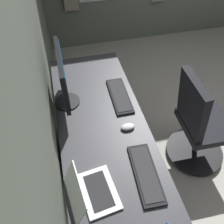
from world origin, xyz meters
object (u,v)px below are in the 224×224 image
(drawer_pedestal, at_px, (104,168))
(keyboard_spare, at_px, (146,173))
(mouse_main, at_px, (128,127))
(keyboard_main, at_px, (120,96))
(monitor_primary, at_px, (63,77))
(laptop_leftmost, at_px, (90,191))
(office_chair, at_px, (198,126))

(drawer_pedestal, bearing_deg, keyboard_spare, -146.90)
(drawer_pedestal, xyz_separation_m, mouse_main, (0.07, -0.20, 0.40))
(drawer_pedestal, xyz_separation_m, keyboard_main, (0.40, -0.23, 0.39))
(keyboard_main, xyz_separation_m, mouse_main, (-0.34, 0.03, 0.01))
(monitor_primary, height_order, laptop_leftmost, monitor_primary)
(monitor_primary, distance_m, keyboard_spare, 0.89)
(laptop_leftmost, xyz_separation_m, keyboard_spare, (0.05, -0.36, -0.03))
(keyboard_main, distance_m, office_chair, 0.76)
(monitor_primary, relative_size, keyboard_main, 1.19)
(laptop_leftmost, height_order, keyboard_main, laptop_leftmost)
(laptop_leftmost, height_order, office_chair, office_chair)
(drawer_pedestal, bearing_deg, office_chair, -80.45)
(laptop_leftmost, bearing_deg, mouse_main, -39.88)
(monitor_primary, bearing_deg, keyboard_main, -95.07)
(keyboard_main, bearing_deg, laptop_leftmost, 153.30)
(drawer_pedestal, xyz_separation_m, monitor_primary, (0.44, 0.20, 0.64))
(mouse_main, xyz_separation_m, office_chair, (0.08, -0.69, -0.29))
(mouse_main, relative_size, office_chair, 0.11)
(laptop_leftmost, bearing_deg, keyboard_spare, -82.58)
(monitor_primary, height_order, mouse_main, monitor_primary)
(monitor_primary, bearing_deg, mouse_main, -133.52)
(keyboard_main, bearing_deg, office_chair, -111.05)
(laptop_leftmost, bearing_deg, monitor_primary, 2.80)
(drawer_pedestal, relative_size, laptop_leftmost, 2.16)
(drawer_pedestal, height_order, mouse_main, mouse_main)
(monitor_primary, distance_m, laptop_leftmost, 0.83)
(keyboard_main, height_order, office_chair, office_chair)
(laptop_leftmost, relative_size, mouse_main, 3.09)
(monitor_primary, xyz_separation_m, office_chair, (-0.29, -1.08, -0.53))
(monitor_primary, bearing_deg, drawer_pedestal, -156.11)
(office_chair, bearing_deg, keyboard_spare, 123.86)
(monitor_primary, bearing_deg, keyboard_spare, -152.11)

